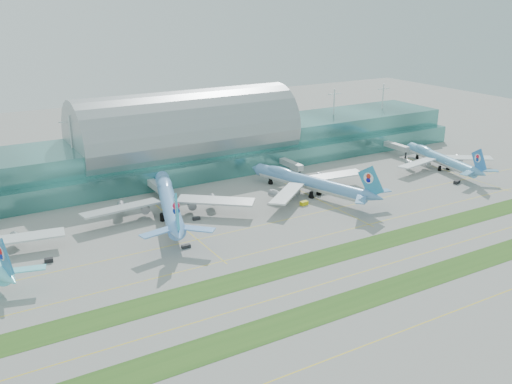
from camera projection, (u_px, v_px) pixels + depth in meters
ground at (333, 258)px, 206.83m from camera, size 700.00×700.00×0.00m
terminal at (187, 144)px, 307.12m from camera, size 340.00×69.10×36.00m
grass_strip_near at (386, 291)px, 184.00m from camera, size 420.00×12.00×0.08m
grass_strip_far at (329, 256)px, 208.45m from camera, size 420.00×12.00×0.08m
taxiline_a at (433, 319)px, 167.72m from camera, size 420.00×0.35×0.01m
taxiline_b at (358, 273)px, 195.42m from camera, size 420.00×0.35×0.01m
taxiline_c at (304, 241)px, 221.50m from camera, size 420.00×0.35×0.01m
taxiline_d at (274, 222)px, 239.42m from camera, size 420.00×0.35×0.01m
airliner_b at (169, 200)px, 243.91m from camera, size 70.74×82.01×23.10m
airliner_c at (308, 181)px, 270.77m from camera, size 64.83×75.16×21.17m
airliner_d at (440, 158)px, 312.11m from camera, size 58.82×67.60×18.72m
gse_b at (49, 260)px, 203.37m from camera, size 3.29×2.27×1.54m
gse_c at (186, 246)px, 214.98m from camera, size 3.49×1.61×1.26m
gse_d at (196, 218)px, 241.76m from camera, size 3.22×1.72×1.29m
gse_e at (304, 203)px, 258.80m from camera, size 3.85×2.42×1.79m
gse_f at (368, 198)px, 266.67m from camera, size 3.38×2.52×1.20m
gse_g at (457, 182)px, 288.45m from camera, size 4.33×3.05×1.69m
gse_h at (460, 169)px, 309.88m from camera, size 3.47×2.28×1.57m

